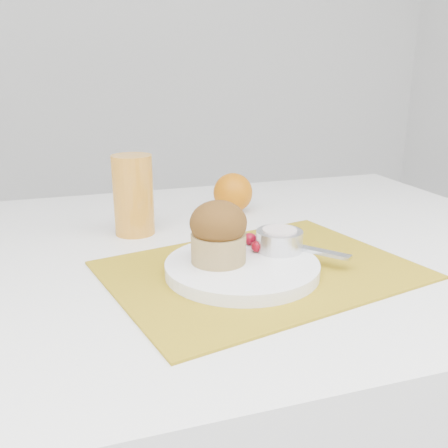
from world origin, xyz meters
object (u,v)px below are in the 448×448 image
object	(u,v)px
table	(199,441)
orange	(233,193)
plate	(242,267)
juice_glass	(133,195)
muffin	(218,232)

from	to	relation	value
table	orange	distance (m)	0.46
plate	juice_glass	world-z (taller)	juice_glass
table	plate	distance (m)	0.41
plate	table	bearing A→B (deg)	103.45
orange	plate	bearing A→B (deg)	-106.58
table	juice_glass	xyz separation A→B (m)	(-0.08, 0.10, 0.44)
table	orange	bearing A→B (deg)	55.10
plate	juice_glass	distance (m)	0.26
orange	table	bearing A→B (deg)	-124.90
table	orange	world-z (taller)	orange
table	muffin	size ratio (longest dim) A/B	13.66
juice_glass	muffin	xyz separation A→B (m)	(0.08, -0.22, -0.01)
table	muffin	bearing A→B (deg)	-89.60
juice_glass	muffin	size ratio (longest dim) A/B	1.54
table	juice_glass	world-z (taller)	juice_glass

